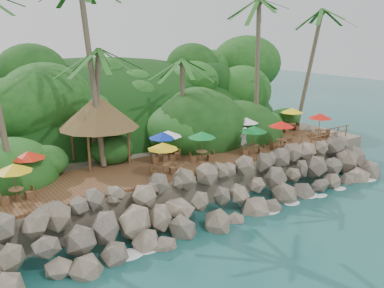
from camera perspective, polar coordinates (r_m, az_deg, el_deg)
ground at (r=26.47m, az=7.73°, el=-9.94°), size 140.00×140.00×0.00m
land_base at (r=38.52m, az=-8.72°, el=-0.18°), size 32.00×25.20×2.10m
jungle_hill at (r=45.39m, az=-13.02°, el=0.60°), size 44.80×28.00×15.40m
seawall at (r=27.36m, az=4.93°, el=-6.35°), size 29.00×4.00×2.30m
terrace at (r=29.97m, az=0.00°, el=-2.21°), size 26.00×5.00×0.20m
jungle_foliage at (r=37.96m, az=-7.97°, el=-2.03°), size 44.00×16.00×12.00m
foam_line at (r=26.65m, az=7.28°, el=-9.66°), size 25.20×0.80×0.06m
palms at (r=31.13m, az=-2.64°, el=16.54°), size 32.86×7.02×13.08m
palapa at (r=29.17m, az=-12.21°, el=4.23°), size 5.30×5.30×4.60m
dining_clusters at (r=29.94m, az=1.93°, el=1.40°), size 25.52×5.12×2.09m
railing at (r=35.04m, az=16.02°, el=0.98°), size 8.30×0.10×1.00m
waiter at (r=31.77m, az=6.84°, el=0.60°), size 0.71×0.51×1.83m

